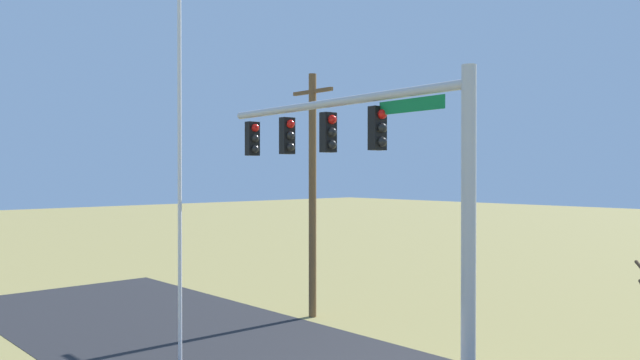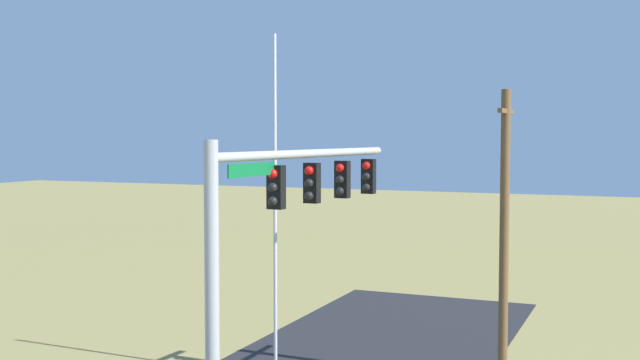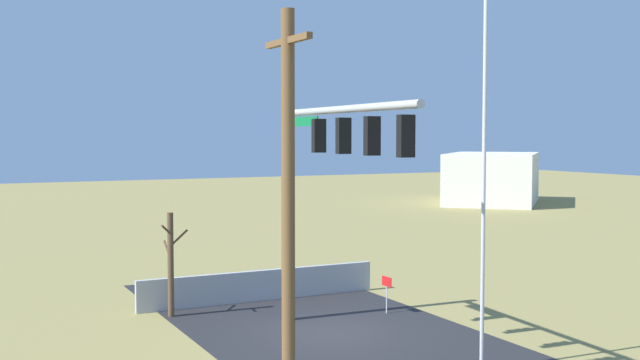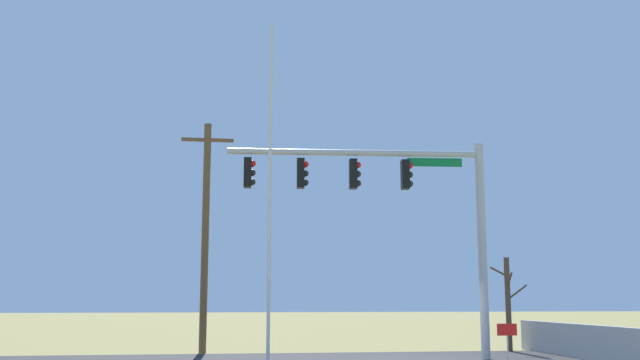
{
  "view_description": "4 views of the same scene",
  "coord_description": "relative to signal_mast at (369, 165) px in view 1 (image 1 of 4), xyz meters",
  "views": [
    {
      "loc": [
        8.57,
        -9.3,
        4.87
      ],
      "look_at": [
        -3.06,
        1.37,
        4.7
      ],
      "focal_mm": 34.35,
      "sensor_mm": 36.0,
      "label": 1
    },
    {
      "loc": [
        14.77,
        8.18,
        6.99
      ],
      "look_at": [
        -1.81,
        1.14,
        5.96
      ],
      "focal_mm": 43.71,
      "sensor_mm": 36.0,
      "label": 2
    },
    {
      "loc": [
        -20.35,
        10.56,
        5.9
      ],
      "look_at": [
        -1.8,
        1.31,
        4.68
      ],
      "focal_mm": 43.81,
      "sensor_mm": 36.0,
      "label": 3
    },
    {
      "loc": [
        -6.43,
        -21.99,
        1.9
      ],
      "look_at": [
        -3.24,
        0.69,
        5.62
      ],
      "focal_mm": 40.91,
      "sensor_mm": 36.0,
      "label": 4
    }
  ],
  "objects": [
    {
      "name": "signal_mast",
      "position": [
        0.0,
        0.0,
        0.0
      ],
      "size": [
        8.34,
        0.84,
        6.91
      ],
      "color": "#B2B5BA",
      "rests_on": "ground_plane"
    },
    {
      "name": "utility_pole",
      "position": [
        -6.18,
        3.83,
        -0.78
      ],
      "size": [
        1.9,
        0.26,
        8.25
      ],
      "color": "brown",
      "rests_on": "ground_plane"
    },
    {
      "name": "flagpole",
      "position": [
        -4.3,
        -2.29,
        -0.15
      ],
      "size": [
        0.1,
        0.1,
        9.84
      ],
      "primitive_type": "cylinder",
      "color": "silver",
      "rests_on": "ground_plane"
    }
  ]
}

